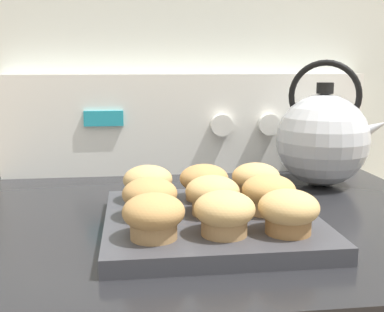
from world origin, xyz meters
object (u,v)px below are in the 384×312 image
(muffin_r0_c0, at_px, (154,216))
(muffin_r1_c1, at_px, (212,195))
(muffin_r1_c0, at_px, (150,197))
(muffin_r1_c2, at_px, (269,194))
(muffin_r2_c1, at_px, (204,182))
(muffin_r2_c0, at_px, (148,183))
(muffin_r2_c2, at_px, (256,180))
(muffin_r0_c1, at_px, (224,213))
(muffin_pan, at_px, (211,222))
(muffin_r0_c2, at_px, (289,211))
(tea_kettle, at_px, (323,138))

(muffin_r0_c0, bearing_deg, muffin_r1_c1, 44.75)
(muffin_r1_c0, height_order, muffin_r1_c2, same)
(muffin_r1_c1, height_order, muffin_r2_c1, same)
(muffin_r0_c0, bearing_deg, muffin_r2_c0, 90.28)
(muffin_r0_c0, xyz_separation_m, muffin_r2_c2, (0.16, 0.16, 0.00))
(muffin_r1_c0, distance_m, muffin_r1_c1, 0.08)
(muffin_r0_c0, height_order, muffin_r0_c1, same)
(muffin_pan, xyz_separation_m, muffin_r0_c2, (0.08, -0.08, 0.04))
(muffin_r0_c2, xyz_separation_m, tea_kettle, (0.17, 0.31, 0.04))
(muffin_r0_c2, distance_m, muffin_r2_c2, 0.16)
(muffin_r2_c0, height_order, tea_kettle, tea_kettle)
(muffin_r0_c0, height_order, muffin_r2_c2, same)
(muffin_r0_c2, height_order, muffin_r2_c1, same)
(muffin_r0_c1, bearing_deg, muffin_r1_c1, 90.28)
(muffin_pan, distance_m, muffin_r0_c0, 0.12)
(muffin_r0_c1, relative_size, muffin_r0_c2, 1.00)
(muffin_r0_c2, bearing_deg, muffin_r1_c0, 152.81)
(muffin_r0_c0, height_order, tea_kettle, tea_kettle)
(muffin_r0_c0, bearing_deg, muffin_r0_c2, -0.90)
(muffin_r0_c0, relative_size, tea_kettle, 0.32)
(muffin_r0_c2, relative_size, muffin_r2_c0, 1.00)
(muffin_r1_c0, height_order, muffin_r2_c0, same)
(muffin_r1_c1, bearing_deg, muffin_r1_c2, -2.67)
(muffin_r0_c1, height_order, muffin_r0_c2, same)
(muffin_pan, bearing_deg, muffin_r1_c2, -1.11)
(tea_kettle, bearing_deg, muffin_r2_c0, -156.53)
(muffin_r0_c2, relative_size, muffin_r1_c1, 1.00)
(muffin_r0_c1, bearing_deg, muffin_r2_c0, 117.72)
(muffin_r1_c2, bearing_deg, muffin_pan, 178.89)
(muffin_r0_c2, height_order, tea_kettle, tea_kettle)
(muffin_r1_c1, distance_m, muffin_r2_c1, 0.08)
(muffin_r1_c0, bearing_deg, muffin_r2_c2, 25.45)
(muffin_r2_c2, bearing_deg, muffin_r1_c1, -136.30)
(muffin_pan, height_order, muffin_r2_c2, muffin_r2_c2)
(tea_kettle, bearing_deg, muffin_r2_c2, -138.58)
(muffin_r0_c2, height_order, muffin_r1_c0, same)
(muffin_r2_c0, bearing_deg, muffin_r2_c2, -0.95)
(muffin_r1_c0, bearing_deg, muffin_r2_c0, 89.77)
(muffin_r1_c0, xyz_separation_m, muffin_r1_c2, (0.16, -0.00, 0.00))
(muffin_r2_c1, bearing_deg, muffin_r1_c2, -46.03)
(muffin_r0_c2, distance_m, muffin_r1_c1, 0.12)
(muffin_r0_c0, distance_m, muffin_r0_c1, 0.08)
(muffin_pan, xyz_separation_m, muffin_r2_c1, (0.00, 0.08, 0.04))
(muffin_pan, xyz_separation_m, muffin_r0_c1, (0.00, -0.08, 0.04))
(muffin_r1_c0, bearing_deg, muffin_pan, -0.23)
(muffin_r0_c1, relative_size, muffin_r2_c2, 1.00)
(muffin_r1_c2, bearing_deg, muffin_r0_c2, -89.42)
(muffin_r0_c2, bearing_deg, muffin_r1_c1, 132.46)
(muffin_r1_c0, distance_m, muffin_r1_c2, 0.16)
(muffin_r2_c2, xyz_separation_m, tea_kettle, (0.16, 0.15, 0.04))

